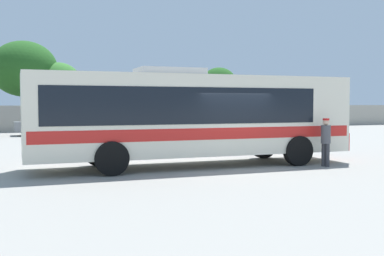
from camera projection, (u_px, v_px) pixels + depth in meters
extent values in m
plane|color=gray|center=(146.00, 144.00, 25.07)|extent=(300.00, 300.00, 0.00)
cube|color=#9E998C|center=(98.00, 118.00, 37.72)|extent=(80.00, 0.30, 2.02)
cube|color=silver|center=(193.00, 115.00, 16.15)|extent=(11.18, 2.80, 2.66)
cube|color=black|center=(178.00, 106.00, 15.94)|extent=(9.18, 2.79, 1.17)
cube|color=red|center=(193.00, 132.00, 16.18)|extent=(10.96, 2.82, 0.37)
cube|color=#19212D|center=(328.00, 101.00, 18.09)|extent=(0.09, 2.30, 1.38)
cube|color=red|center=(327.00, 140.00, 18.17)|extent=(0.12, 2.50, 0.64)
cube|color=#B2B2B2|center=(170.00, 72.00, 15.79)|extent=(2.23, 1.45, 0.24)
cylinder|color=black|center=(263.00, 145.00, 18.58)|extent=(1.05, 0.32, 1.04)
cylinder|color=black|center=(298.00, 151.00, 16.29)|extent=(1.05, 0.32, 1.04)
cylinder|color=black|center=(98.00, 151.00, 16.29)|extent=(1.05, 0.32, 1.04)
cylinder|color=black|center=(111.00, 158.00, 14.00)|extent=(1.05, 0.32, 1.04)
cylinder|color=#38383D|center=(324.00, 155.00, 16.18)|extent=(0.15, 0.15, 0.79)
cylinder|color=#38383D|center=(327.00, 155.00, 16.07)|extent=(0.15, 0.15, 0.79)
cylinder|color=#4C4C51|center=(326.00, 134.00, 16.09)|extent=(0.42, 0.42, 0.63)
sphere|color=beige|center=(326.00, 122.00, 16.07)|extent=(0.21, 0.21, 0.21)
cylinder|color=red|center=(326.00, 119.00, 16.06)|extent=(0.22, 0.22, 0.06)
cube|color=slate|center=(47.00, 126.00, 32.16)|extent=(4.31, 1.85, 0.63)
cube|color=black|center=(44.00, 118.00, 32.05)|extent=(2.38, 1.69, 0.51)
cylinder|color=black|center=(66.00, 129.00, 33.50)|extent=(0.64, 0.23, 0.64)
cylinder|color=black|center=(69.00, 131.00, 31.88)|extent=(0.64, 0.23, 0.64)
cylinder|color=black|center=(26.00, 130.00, 32.48)|extent=(0.64, 0.23, 0.64)
cylinder|color=black|center=(28.00, 132.00, 30.86)|extent=(0.64, 0.23, 0.64)
cylinder|color=brown|center=(25.00, 110.00, 41.58)|extent=(0.32, 0.32, 3.21)
ellipsoid|color=#23561E|center=(24.00, 69.00, 41.39)|extent=(5.78, 5.78, 4.92)
cylinder|color=brown|center=(58.00, 113.00, 41.99)|extent=(0.32, 0.32, 2.74)
ellipsoid|color=#38752D|center=(58.00, 81.00, 41.85)|extent=(4.00, 4.00, 3.40)
cylinder|color=brown|center=(219.00, 109.00, 48.45)|extent=(0.32, 0.32, 3.13)
ellipsoid|color=#23561E|center=(219.00, 82.00, 48.31)|extent=(3.55, 3.55, 3.02)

